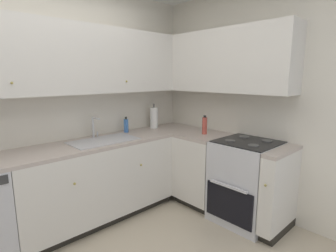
# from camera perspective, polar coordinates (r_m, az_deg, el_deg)

# --- Properties ---
(wall_back) EXTENTS (3.94, 0.05, 2.58)m
(wall_back) POSITION_cam_1_polar(r_m,az_deg,el_deg) (3.02, -26.48, 3.90)
(wall_back) COLOR silver
(wall_back) RESTS_ON ground_plane
(wall_right) EXTENTS (0.05, 3.10, 2.58)m
(wall_right) POSITION_cam_1_polar(r_m,az_deg,el_deg) (3.13, 21.00, 4.51)
(wall_right) COLOR silver
(wall_right) RESTS_ON ground_plane
(lower_cabinets_back) EXTENTS (1.74, 0.62, 0.86)m
(lower_cabinets_back) POSITION_cam_1_polar(r_m,az_deg,el_deg) (3.10, -15.15, -11.57)
(lower_cabinets_back) COLOR silver
(lower_cabinets_back) RESTS_ON ground_plane
(countertop_back) EXTENTS (2.94, 0.60, 0.03)m
(countertop_back) POSITION_cam_1_polar(r_m,az_deg,el_deg) (2.96, -15.58, -3.63)
(countertop_back) COLOR #B7A89E
(countertop_back) RESTS_ON lower_cabinets_back
(lower_cabinets_right) EXTENTS (0.62, 1.30, 0.86)m
(lower_cabinets_right) POSITION_cam_1_polar(r_m,az_deg,el_deg) (3.27, 10.65, -10.19)
(lower_cabinets_right) COLOR silver
(lower_cabinets_right) RESTS_ON ground_plane
(countertop_right) EXTENTS (0.60, 1.30, 0.03)m
(countertop_right) POSITION_cam_1_polar(r_m,az_deg,el_deg) (3.14, 10.90, -2.62)
(countertop_right) COLOR #B7A89E
(countertop_right) RESTS_ON lower_cabinets_right
(oven_range) EXTENTS (0.68, 0.62, 1.04)m
(oven_range) POSITION_cam_1_polar(r_m,az_deg,el_deg) (3.09, 16.51, -11.29)
(oven_range) COLOR silver
(oven_range) RESTS_ON ground_plane
(upper_cabinets_back) EXTENTS (2.62, 0.34, 0.71)m
(upper_cabinets_back) POSITION_cam_1_polar(r_m,az_deg,el_deg) (2.94, -20.61, 13.36)
(upper_cabinets_back) COLOR silver
(upper_cabinets_right) EXTENTS (0.32, 1.84, 0.71)m
(upper_cabinets_right) POSITION_cam_1_polar(r_m,az_deg,el_deg) (3.27, 10.62, 13.49)
(upper_cabinets_right) COLOR silver
(sink) EXTENTS (0.72, 0.40, 0.10)m
(sink) POSITION_cam_1_polar(r_m,az_deg,el_deg) (2.98, -13.66, -3.88)
(sink) COLOR #B7B7BC
(sink) RESTS_ON countertop_back
(faucet) EXTENTS (0.07, 0.16, 0.24)m
(faucet) POSITION_cam_1_polar(r_m,az_deg,el_deg) (3.12, -15.65, 0.14)
(faucet) COLOR silver
(faucet) RESTS_ON countertop_back
(soap_bottle) EXTENTS (0.06, 0.06, 0.20)m
(soap_bottle) POSITION_cam_1_polar(r_m,az_deg,el_deg) (3.35, -9.05, 0.11)
(soap_bottle) COLOR #3F72BF
(soap_bottle) RESTS_ON countertop_back
(paper_towel_roll) EXTENTS (0.11, 0.11, 0.34)m
(paper_towel_roll) POSITION_cam_1_polar(r_m,az_deg,el_deg) (3.59, -3.06, 1.81)
(paper_towel_roll) COLOR white
(paper_towel_roll) RESTS_ON countertop_back
(oil_bottle) EXTENTS (0.06, 0.06, 0.23)m
(oil_bottle) POSITION_cam_1_polar(r_m,az_deg,el_deg) (3.24, 7.92, 0.12)
(oil_bottle) COLOR #BF4C3F
(oil_bottle) RESTS_ON countertop_right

